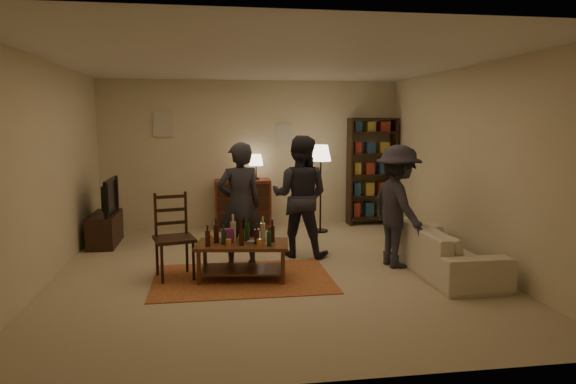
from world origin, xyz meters
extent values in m
plane|color=#C6B793|center=(0.00, 0.00, 0.00)|extent=(6.00, 6.00, 0.00)
plane|color=beige|center=(0.00, 3.00, 1.35)|extent=(5.50, 0.00, 5.50)
plane|color=beige|center=(-2.75, 0.00, 1.35)|extent=(0.00, 6.00, 6.00)
plane|color=beige|center=(2.75, 0.00, 1.35)|extent=(0.00, 6.00, 6.00)
plane|color=beige|center=(0.00, -3.00, 1.35)|extent=(5.50, 0.00, 5.50)
plane|color=white|center=(0.00, 0.00, 2.70)|extent=(6.00, 6.00, 0.00)
cube|color=beige|center=(-1.60, 2.98, 1.90)|extent=(0.35, 0.03, 0.45)
cube|color=beige|center=(0.60, 2.98, 1.70)|extent=(0.30, 0.03, 0.40)
cube|color=#984321|center=(-0.40, -0.35, 0.01)|extent=(2.20, 1.50, 0.01)
cube|color=brown|center=(-0.40, -0.35, 0.44)|extent=(1.20, 0.76, 0.04)
cube|color=brown|center=(-0.40, -0.35, 0.12)|extent=(1.09, 0.65, 0.02)
cylinder|color=brown|center=(-0.93, -0.52, 0.21)|extent=(0.05, 0.05, 0.42)
cylinder|color=brown|center=(0.06, -0.66, 0.21)|extent=(0.05, 0.05, 0.42)
cylinder|color=brown|center=(-0.86, -0.03, 0.21)|extent=(0.05, 0.05, 0.42)
cylinder|color=brown|center=(0.13, -0.17, 0.21)|extent=(0.05, 0.05, 0.42)
cylinder|color=orange|center=(-0.80, -0.30, 0.51)|extent=(0.07, 0.07, 0.10)
cylinder|color=orange|center=(-0.57, -0.50, 0.51)|extent=(0.07, 0.07, 0.09)
cylinder|color=orange|center=(-0.35, -0.14, 0.52)|extent=(0.07, 0.07, 0.11)
cylinder|color=orange|center=(-0.20, -0.56, 0.51)|extent=(0.07, 0.07, 0.09)
cube|color=#863490|center=(-0.58, -0.30, 0.55)|extent=(0.15, 0.11, 0.18)
cylinder|color=gray|center=(-0.28, -0.38, 0.47)|extent=(0.12, 0.12, 0.03)
cube|color=black|center=(-1.23, -0.19, 0.50)|extent=(0.57, 0.57, 0.04)
cylinder|color=black|center=(-1.37, -0.42, 0.25)|extent=(0.04, 0.04, 0.49)
cylinder|color=black|center=(-1.00, -0.33, 0.25)|extent=(0.04, 0.04, 0.49)
cylinder|color=black|center=(-1.46, -0.05, 0.25)|extent=(0.04, 0.04, 0.49)
cylinder|color=black|center=(-1.09, 0.04, 0.25)|extent=(0.04, 0.04, 0.49)
cube|color=black|center=(-1.28, -0.01, 0.81)|extent=(0.38, 0.12, 0.56)
cube|color=black|center=(-2.45, 1.80, 0.25)|extent=(0.40, 1.00, 0.50)
imported|color=black|center=(-2.43, 1.80, 0.78)|extent=(0.13, 0.97, 0.56)
cube|color=maroon|center=(-0.20, 2.72, 0.45)|extent=(1.00, 0.48, 0.90)
cube|color=black|center=(-0.20, 2.47, 0.22)|extent=(0.92, 0.02, 0.22)
cube|color=black|center=(-0.20, 2.47, 0.48)|extent=(0.92, 0.02, 0.22)
cube|color=black|center=(-0.20, 2.47, 0.74)|extent=(0.92, 0.02, 0.22)
cylinder|color=black|center=(0.05, 2.72, 0.92)|extent=(0.12, 0.12, 0.04)
cylinder|color=black|center=(0.05, 2.72, 1.05)|extent=(0.02, 0.02, 0.22)
cone|color=#FFE5B2|center=(0.05, 2.72, 1.26)|extent=(0.26, 0.26, 0.20)
cube|color=black|center=(1.82, 2.78, 1.00)|extent=(0.04, 0.34, 2.00)
cube|color=black|center=(2.68, 2.78, 1.00)|extent=(0.04, 0.34, 2.00)
cube|color=black|center=(2.25, 2.78, 0.15)|extent=(0.90, 0.34, 0.03)
cube|color=black|center=(2.25, 2.78, 0.55)|extent=(0.90, 0.34, 0.03)
cube|color=black|center=(2.25, 2.78, 0.95)|extent=(0.90, 0.34, 0.03)
cube|color=black|center=(2.25, 2.78, 1.35)|extent=(0.90, 0.34, 0.03)
cube|color=black|center=(2.25, 2.78, 1.75)|extent=(0.90, 0.34, 0.03)
cube|color=black|center=(2.25, 2.78, 2.00)|extent=(0.90, 0.34, 0.03)
cube|color=maroon|center=(1.95, 2.78, 0.29)|extent=(0.12, 0.22, 0.26)
cube|color=navy|center=(2.20, 2.78, 0.29)|extent=(0.15, 0.22, 0.26)
cube|color=#A98F38|center=(2.47, 2.78, 0.29)|extent=(0.18, 0.22, 0.26)
cube|color=navy|center=(1.95, 2.78, 0.69)|extent=(0.12, 0.22, 0.24)
cube|color=#A98F38|center=(2.20, 2.78, 0.69)|extent=(0.15, 0.22, 0.24)
cube|color=maroon|center=(2.47, 2.78, 0.69)|extent=(0.18, 0.22, 0.24)
cube|color=#A98F38|center=(1.95, 2.78, 1.07)|extent=(0.12, 0.22, 0.22)
cube|color=maroon|center=(2.20, 2.78, 1.07)|extent=(0.15, 0.22, 0.22)
cube|color=navy|center=(2.47, 2.78, 1.07)|extent=(0.18, 0.22, 0.22)
cube|color=maroon|center=(1.95, 2.78, 1.47)|extent=(0.12, 0.22, 0.20)
cube|color=navy|center=(2.20, 2.78, 1.47)|extent=(0.15, 0.22, 0.20)
cube|color=#A98F38|center=(2.47, 2.78, 1.47)|extent=(0.18, 0.22, 0.20)
cube|color=navy|center=(1.95, 2.78, 1.85)|extent=(0.12, 0.22, 0.18)
cube|color=#A98F38|center=(2.20, 2.78, 1.85)|extent=(0.15, 0.22, 0.18)
cube|color=maroon|center=(2.47, 2.78, 1.85)|extent=(0.18, 0.22, 0.18)
cylinder|color=black|center=(1.14, 2.24, 0.01)|extent=(0.28, 0.28, 0.03)
cylinder|color=black|center=(1.14, 2.24, 0.68)|extent=(0.03, 0.03, 1.36)
cone|color=#FFE5B2|center=(1.14, 2.24, 1.40)|extent=(0.36, 0.36, 0.28)
imported|color=beige|center=(2.20, -0.40, 0.30)|extent=(0.81, 2.08, 0.61)
imported|color=#282830|center=(-0.40, 0.25, 0.84)|extent=(0.69, 0.53, 1.68)
imported|color=#27262E|center=(0.50, 0.67, 0.88)|extent=(1.04, 0.94, 1.75)
imported|color=#2A2831|center=(1.70, -0.07, 0.82)|extent=(0.78, 1.15, 1.64)
camera|label=1|loc=(-0.77, -6.55, 1.94)|focal=32.00mm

